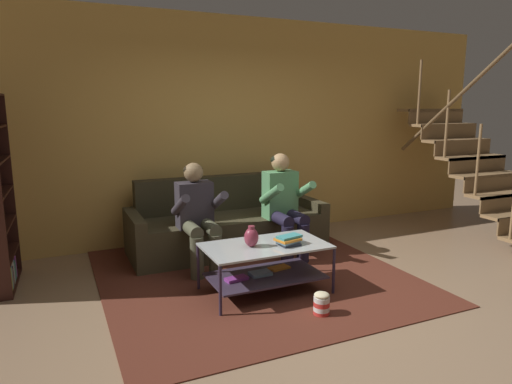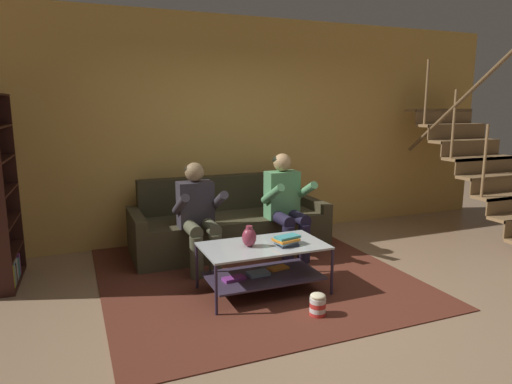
{
  "view_description": "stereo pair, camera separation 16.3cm",
  "coord_description": "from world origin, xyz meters",
  "px_view_note": "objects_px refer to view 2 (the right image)",
  "views": [
    {
      "loc": [
        -2.17,
        -3.29,
        1.77
      ],
      "look_at": [
        -0.26,
        0.94,
        0.88
      ],
      "focal_mm": 32.0,
      "sensor_mm": 36.0,
      "label": 1
    },
    {
      "loc": [
        -2.02,
        -3.35,
        1.77
      ],
      "look_at": [
        -0.26,
        0.94,
        0.88
      ],
      "focal_mm": 32.0,
      "sensor_mm": 36.0,
      "label": 2
    }
  ],
  "objects_px": {
    "coffee_table": "(263,261)",
    "popcorn_tub": "(318,305)",
    "person_seated_left": "(198,212)",
    "book_stack": "(287,241)",
    "couch": "(229,226)",
    "vase": "(249,237)",
    "person_seated_right": "(286,202)"
  },
  "relations": [
    {
      "from": "person_seated_left",
      "to": "book_stack",
      "type": "xyz_separation_m",
      "value": [
        0.6,
        -0.95,
        -0.12
      ]
    },
    {
      "from": "coffee_table",
      "to": "vase",
      "type": "bearing_deg",
      "value": 179.28
    },
    {
      "from": "person_seated_left",
      "to": "coffee_table",
      "type": "bearing_deg",
      "value": -65.36
    },
    {
      "from": "coffee_table",
      "to": "person_seated_right",
      "type": "bearing_deg",
      "value": 52.46
    },
    {
      "from": "person_seated_right",
      "to": "coffee_table",
      "type": "xyz_separation_m",
      "value": [
        -0.66,
        -0.86,
        -0.35
      ]
    },
    {
      "from": "person_seated_right",
      "to": "person_seated_left",
      "type": "bearing_deg",
      "value": -179.71
    },
    {
      "from": "couch",
      "to": "vase",
      "type": "distance_m",
      "value": 1.43
    },
    {
      "from": "book_stack",
      "to": "person_seated_left",
      "type": "bearing_deg",
      "value": 122.19
    },
    {
      "from": "couch",
      "to": "book_stack",
      "type": "distance_m",
      "value": 1.49
    },
    {
      "from": "couch",
      "to": "person_seated_right",
      "type": "relative_size",
      "value": 1.94
    },
    {
      "from": "couch",
      "to": "coffee_table",
      "type": "distance_m",
      "value": 1.38
    },
    {
      "from": "couch",
      "to": "vase",
      "type": "bearing_deg",
      "value": -101.18
    },
    {
      "from": "person_seated_left",
      "to": "book_stack",
      "type": "relative_size",
      "value": 4.31
    },
    {
      "from": "coffee_table",
      "to": "vase",
      "type": "height_order",
      "value": "vase"
    },
    {
      "from": "couch",
      "to": "person_seated_left",
      "type": "relative_size",
      "value": 2.04
    },
    {
      "from": "person_seated_left",
      "to": "person_seated_right",
      "type": "height_order",
      "value": "person_seated_right"
    },
    {
      "from": "vase",
      "to": "book_stack",
      "type": "height_order",
      "value": "vase"
    },
    {
      "from": "coffee_table",
      "to": "popcorn_tub",
      "type": "distance_m",
      "value": 0.72
    },
    {
      "from": "coffee_table",
      "to": "popcorn_tub",
      "type": "relative_size",
      "value": 5.64
    },
    {
      "from": "couch",
      "to": "person_seated_left",
      "type": "bearing_deg",
      "value": -135.07
    },
    {
      "from": "popcorn_tub",
      "to": "vase",
      "type": "bearing_deg",
      "value": 119.88
    },
    {
      "from": "coffee_table",
      "to": "popcorn_tub",
      "type": "height_order",
      "value": "coffee_table"
    },
    {
      "from": "person_seated_right",
      "to": "popcorn_tub",
      "type": "height_order",
      "value": "person_seated_right"
    },
    {
      "from": "couch",
      "to": "book_stack",
      "type": "relative_size",
      "value": 8.79
    },
    {
      "from": "person_seated_left",
      "to": "coffee_table",
      "type": "xyz_separation_m",
      "value": [
        0.39,
        -0.85,
        -0.33
      ]
    },
    {
      "from": "person_seated_right",
      "to": "book_stack",
      "type": "height_order",
      "value": "person_seated_right"
    },
    {
      "from": "couch",
      "to": "person_seated_right",
      "type": "bearing_deg",
      "value": -44.64
    },
    {
      "from": "person_seated_left",
      "to": "coffee_table",
      "type": "relative_size",
      "value": 1.0
    },
    {
      "from": "person_seated_left",
      "to": "vase",
      "type": "xyz_separation_m",
      "value": [
        0.25,
        -0.85,
        -0.07
      ]
    },
    {
      "from": "couch",
      "to": "person_seated_right",
      "type": "xyz_separation_m",
      "value": [
        0.53,
        -0.52,
        0.37
      ]
    },
    {
      "from": "coffee_table",
      "to": "vase",
      "type": "xyz_separation_m",
      "value": [
        -0.14,
        0.0,
        0.25
      ]
    },
    {
      "from": "person_seated_left",
      "to": "popcorn_tub",
      "type": "bearing_deg",
      "value": -67.35
    }
  ]
}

